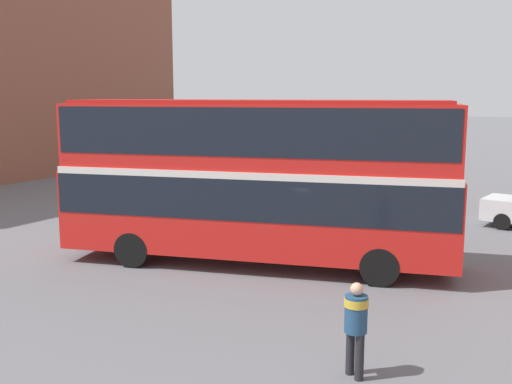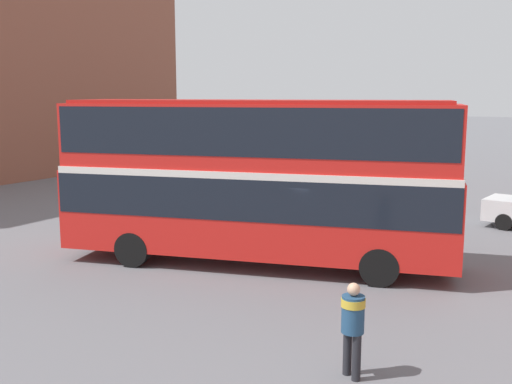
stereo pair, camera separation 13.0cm
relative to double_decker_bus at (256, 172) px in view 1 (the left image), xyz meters
The scene contains 5 objects.
ground_plane 2.85m from the double_decker_bus, 23.04° to the left, with size 240.00×240.00×0.00m, color slate.
double_decker_bus is the anchor object (origin of this frame).
pedestrian_foreground 7.44m from the double_decker_bus, 45.72° to the right, with size 0.58×0.58×1.72m.
parked_car_kerb_near 14.03m from the double_decker_bus, 106.85° to the left, with size 4.85×2.56×1.58m.
parked_car_side_street 15.44m from the double_decker_bus, 139.36° to the left, with size 4.28×2.29×1.47m.
Camera 1 is at (7.78, -14.89, 4.92)m, focal length 42.00 mm.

